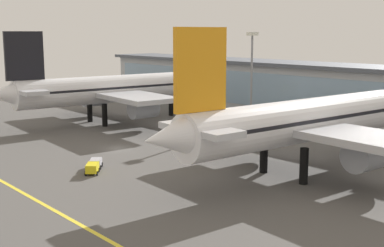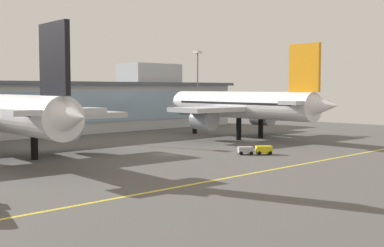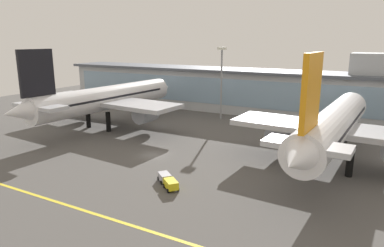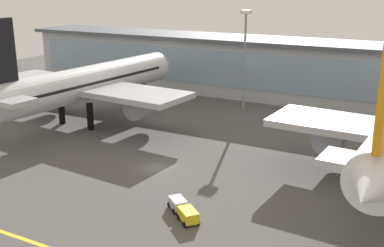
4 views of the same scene
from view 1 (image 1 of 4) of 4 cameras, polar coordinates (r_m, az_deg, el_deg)
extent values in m
plane|color=#514F4C|center=(87.33, -8.17, -2.71)|extent=(180.00, 180.00, 0.00)
cube|color=#ADB2B7|center=(117.78, 11.13, 3.37)|extent=(120.79, 12.00, 11.74)
cube|color=#84A3BC|center=(113.03, 9.24, 3.46)|extent=(115.95, 0.20, 7.51)
cube|color=#4C515B|center=(117.25, 11.23, 6.41)|extent=(123.79, 14.00, 0.80)
cylinder|color=black|center=(113.85, -11.15, 1.33)|extent=(1.10, 1.10, 4.59)
cylinder|color=black|center=(107.74, -9.56, 0.90)|extent=(1.10, 1.10, 4.59)
cylinder|color=black|center=(120.22, -2.32, 1.96)|extent=(1.10, 1.10, 4.59)
cylinder|color=silver|center=(111.63, -8.95, 3.76)|extent=(8.74, 41.24, 5.74)
cone|color=silver|center=(123.49, 0.21, 4.46)|extent=(5.82, 5.55, 5.45)
cone|color=silver|center=(103.11, -20.07, 3.01)|extent=(5.33, 6.66, 4.88)
cube|color=#84A3BC|center=(121.42, -1.06, 4.84)|extent=(4.59, 4.32, 1.72)
cube|color=black|center=(111.59, -8.95, 3.98)|extent=(8.31, 34.71, 0.46)
cube|color=#B7BAC1|center=(111.71, -8.94, 3.39)|extent=(39.43, 12.65, 0.92)
cylinder|color=#999EA8|center=(122.26, -10.69, 2.83)|extent=(4.40, 5.60, 4.02)
cylinder|color=#999EA8|center=(103.34, -5.36, 1.68)|extent=(4.40, 5.60, 4.02)
cube|color=black|center=(103.93, -17.93, 7.08)|extent=(1.23, 7.40, 9.18)
cube|color=#B7BAC1|center=(104.42, -17.74, 3.46)|extent=(12.72, 5.40, 0.73)
cylinder|color=black|center=(71.82, 7.88, -3.54)|extent=(1.10, 1.10, 4.68)
cylinder|color=black|center=(67.29, 12.18, -4.60)|extent=(1.10, 1.10, 4.68)
cylinder|color=black|center=(83.39, 18.25, -2.07)|extent=(1.10, 1.10, 4.68)
cylinder|color=white|center=(70.81, 11.77, 0.25)|extent=(7.86, 39.18, 5.84)
cone|color=white|center=(56.27, -2.55, -1.57)|extent=(5.30, 6.68, 4.97)
cube|color=#84A3BC|center=(85.01, 19.64, 2.17)|extent=(4.59, 4.31, 1.75)
cube|color=black|center=(70.74, 11.78, 0.60)|extent=(7.59, 32.96, 0.47)
cube|color=#B7BAC1|center=(70.93, 11.75, -0.33)|extent=(33.78, 11.06, 0.94)
cylinder|color=#999EA8|center=(78.56, 7.17, -0.92)|extent=(4.35, 5.27, 4.09)
cylinder|color=#999EA8|center=(67.03, 18.56, -3.25)|extent=(4.35, 5.27, 4.09)
cube|color=orange|center=(57.93, 0.95, 5.92)|extent=(1.06, 7.03, 9.35)
cube|color=#B7BAC1|center=(58.79, 0.93, -0.63)|extent=(10.88, 4.83, 0.75)
cylinder|color=black|center=(71.31, -10.39, -5.40)|extent=(0.59, 0.53, 0.60)
cylinder|color=black|center=(71.55, -11.59, -5.39)|extent=(0.59, 0.53, 0.60)
cylinder|color=black|center=(73.05, -10.18, -5.03)|extent=(0.59, 0.53, 0.60)
cylinder|color=black|center=(73.29, -11.35, -5.02)|extent=(0.59, 0.53, 0.60)
cube|color=yellow|center=(72.16, -10.89, -4.78)|extent=(2.96, 2.81, 1.10)
cylinder|color=black|center=(74.34, -10.03, -4.76)|extent=(0.58, 0.52, 0.60)
cylinder|color=black|center=(74.57, -11.17, -4.75)|extent=(0.58, 0.52, 0.60)
cylinder|color=black|center=(75.95, -9.85, -4.44)|extent=(0.58, 0.52, 0.60)
cylinder|color=black|center=(76.18, -10.97, -4.43)|extent=(0.58, 0.52, 0.60)
cube|color=#A8A8B2|center=(75.13, -10.52, -4.22)|extent=(2.81, 2.68, 1.00)
cube|color=#2D2D33|center=(73.78, -10.69, -4.77)|extent=(0.53, 0.46, 0.08)
cylinder|color=gray|center=(109.19, 6.54, 4.74)|extent=(0.44, 0.44, 18.38)
cube|color=silver|center=(108.75, 6.64, 9.75)|extent=(1.80, 1.80, 0.70)
camera|label=2|loc=(129.88, -48.74, 3.05)|focal=48.12mm
camera|label=3|loc=(35.77, -49.58, 9.86)|focal=32.76mm
camera|label=4|loc=(39.42, -49.40, 14.16)|focal=44.81mm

